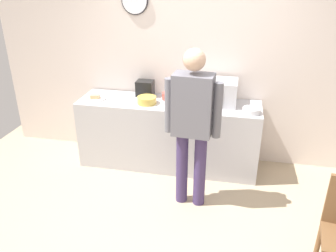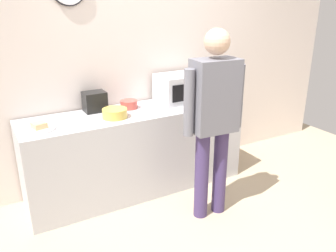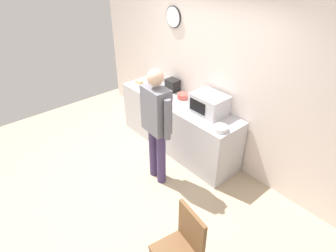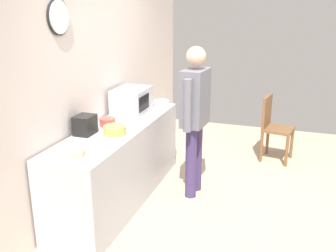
# 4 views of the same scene
# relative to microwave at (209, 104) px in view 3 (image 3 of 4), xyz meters

# --- Properties ---
(ground_plane) EXTENTS (6.00, 6.00, 0.00)m
(ground_plane) POSITION_rel_microwave_xyz_m (-0.30, -1.31, -1.04)
(ground_plane) COLOR tan
(back_wall) EXTENTS (5.40, 0.13, 2.60)m
(back_wall) POSITION_rel_microwave_xyz_m (-0.30, 0.29, 0.26)
(back_wall) COLOR silver
(back_wall) RESTS_ON ground_plane
(kitchen_counter) EXTENTS (2.31, 0.62, 0.89)m
(kitchen_counter) POSITION_rel_microwave_xyz_m (-0.58, -0.09, -0.59)
(kitchen_counter) COLOR #B7B7BC
(kitchen_counter) RESTS_ON ground_plane
(microwave) EXTENTS (0.50, 0.39, 0.30)m
(microwave) POSITION_rel_microwave_xyz_m (0.00, 0.00, 0.00)
(microwave) COLOR silver
(microwave) RESTS_ON kitchen_counter
(sandwich_plate) EXTENTS (0.27, 0.27, 0.07)m
(sandwich_plate) POSITION_rel_microwave_xyz_m (-1.54, -0.16, -0.13)
(sandwich_plate) COLOR white
(sandwich_plate) RESTS_ON kitchen_counter
(salad_bowl) EXTENTS (0.18, 0.18, 0.09)m
(salad_bowl) POSITION_rel_microwave_xyz_m (-0.60, 0.03, -0.11)
(salad_bowl) COLOR #C64C42
(salad_bowl) RESTS_ON kitchen_counter
(cereal_bowl) EXTENTS (0.24, 0.24, 0.09)m
(cereal_bowl) POSITION_rel_microwave_xyz_m (-0.84, -0.18, -0.11)
(cereal_bowl) COLOR gold
(cereal_bowl) RESTS_ON kitchen_counter
(mixing_bowl) EXTENTS (0.21, 0.21, 0.06)m
(mixing_bowl) POSITION_rel_microwave_xyz_m (0.43, -0.24, -0.12)
(mixing_bowl) COLOR white
(mixing_bowl) RESTS_ON kitchen_counter
(toaster) EXTENTS (0.22, 0.18, 0.20)m
(toaster) POSITION_rel_microwave_xyz_m (-0.94, 0.11, -0.05)
(toaster) COLOR black
(toaster) RESTS_ON kitchen_counter
(fork_utensil) EXTENTS (0.08, 0.17, 0.01)m
(fork_utensil) POSITION_rel_microwave_xyz_m (-0.40, -0.10, -0.15)
(fork_utensil) COLOR silver
(fork_utensil) RESTS_ON kitchen_counter
(spoon_utensil) EXTENTS (0.16, 0.09, 0.01)m
(spoon_utensil) POSITION_rel_microwave_xyz_m (-0.05, -0.25, -0.15)
(spoon_utensil) COLOR silver
(spoon_utensil) RESTS_ON kitchen_counter
(person_standing) EXTENTS (0.59, 0.27, 1.75)m
(person_standing) POSITION_rel_microwave_xyz_m (-0.18, -0.86, -0.02)
(person_standing) COLOR #3E305D
(person_standing) RESTS_ON ground_plane
(wooden_chair) EXTENTS (0.46, 0.46, 0.94)m
(wooden_chair) POSITION_rel_microwave_xyz_m (1.21, -1.66, -0.52)
(wooden_chair) COLOR brown
(wooden_chair) RESTS_ON ground_plane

